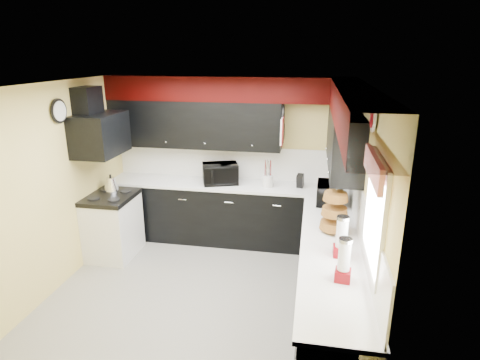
% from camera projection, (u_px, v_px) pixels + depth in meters
% --- Properties ---
extents(ground, '(3.60, 3.60, 0.00)m').
position_uv_depth(ground, '(201.00, 293.00, 4.91)').
color(ground, gray).
rests_on(ground, ground).
extents(wall_back, '(3.60, 0.06, 2.50)m').
position_uv_depth(wall_back, '(230.00, 158.00, 6.22)').
color(wall_back, '#E0C666').
rests_on(wall_back, ground).
extents(wall_right, '(0.06, 3.60, 2.50)m').
position_uv_depth(wall_right, '(362.00, 208.00, 4.22)').
color(wall_right, '#E0C666').
rests_on(wall_right, ground).
extents(wall_left, '(0.06, 3.60, 2.50)m').
position_uv_depth(wall_left, '(54.00, 189.00, 4.84)').
color(wall_left, '#E0C666').
rests_on(wall_left, ground).
extents(ceiling, '(3.60, 3.60, 0.06)m').
position_uv_depth(ceiling, '(194.00, 85.00, 4.15)').
color(ceiling, white).
rests_on(ceiling, wall_back).
extents(cab_back, '(3.60, 0.60, 0.90)m').
position_uv_depth(cab_back, '(227.00, 213.00, 6.18)').
color(cab_back, black).
rests_on(cab_back, ground).
extents(cab_right, '(0.60, 3.00, 0.90)m').
position_uv_depth(cab_right, '(329.00, 287.00, 4.24)').
color(cab_right, black).
rests_on(cab_right, ground).
extents(counter_back, '(3.62, 0.64, 0.04)m').
position_uv_depth(counter_back, '(226.00, 185.00, 6.04)').
color(counter_back, white).
rests_on(counter_back, cab_back).
extents(counter_right, '(0.64, 3.02, 0.04)m').
position_uv_depth(counter_right, '(332.00, 247.00, 4.09)').
color(counter_right, white).
rests_on(counter_right, cab_right).
extents(splash_back, '(3.60, 0.02, 0.50)m').
position_uv_depth(splash_back, '(230.00, 162.00, 6.23)').
color(splash_back, white).
rests_on(splash_back, counter_back).
extents(splash_right, '(0.02, 3.60, 0.50)m').
position_uv_depth(splash_right, '(361.00, 214.00, 4.24)').
color(splash_right, white).
rests_on(splash_right, counter_right).
extents(upper_back, '(2.60, 0.35, 0.70)m').
position_uv_depth(upper_back, '(195.00, 124.00, 5.98)').
color(upper_back, black).
rests_on(upper_back, wall_back).
extents(upper_right, '(0.35, 1.80, 0.70)m').
position_uv_depth(upper_right, '(344.00, 139.00, 4.93)').
color(upper_right, black).
rests_on(upper_right, wall_right).
extents(soffit_back, '(3.60, 0.36, 0.35)m').
position_uv_depth(soffit_back, '(227.00, 89.00, 5.73)').
color(soffit_back, black).
rests_on(soffit_back, wall_back).
extents(soffit_right, '(0.36, 3.24, 0.35)m').
position_uv_depth(soffit_right, '(355.00, 108.00, 3.76)').
color(soffit_right, black).
rests_on(soffit_right, wall_right).
extents(stove, '(0.60, 0.75, 0.86)m').
position_uv_depth(stove, '(113.00, 227.00, 5.74)').
color(stove, white).
rests_on(stove, ground).
extents(cooktop, '(0.62, 0.77, 0.06)m').
position_uv_depth(cooktop, '(110.00, 197.00, 5.60)').
color(cooktop, black).
rests_on(cooktop, stove).
extents(hood, '(0.50, 0.78, 0.55)m').
position_uv_depth(hood, '(100.00, 134.00, 5.34)').
color(hood, black).
rests_on(hood, wall_left).
extents(hood_duct, '(0.24, 0.40, 0.40)m').
position_uv_depth(hood_duct, '(88.00, 102.00, 5.24)').
color(hood_duct, black).
rests_on(hood_duct, wall_left).
extents(window, '(0.03, 0.86, 0.96)m').
position_uv_depth(window, '(375.00, 214.00, 3.29)').
color(window, white).
rests_on(window, wall_right).
extents(valance, '(0.04, 0.88, 0.20)m').
position_uv_depth(valance, '(373.00, 167.00, 3.18)').
color(valance, red).
rests_on(valance, wall_right).
extents(pan_top, '(0.03, 0.22, 0.40)m').
position_uv_depth(pan_top, '(283.00, 114.00, 5.62)').
color(pan_top, black).
rests_on(pan_top, upper_back).
extents(pan_mid, '(0.03, 0.28, 0.46)m').
position_uv_depth(pan_mid, '(282.00, 133.00, 5.57)').
color(pan_mid, black).
rests_on(pan_mid, upper_back).
extents(pan_low, '(0.03, 0.24, 0.42)m').
position_uv_depth(pan_low, '(283.00, 132.00, 5.82)').
color(pan_low, black).
rests_on(pan_low, upper_back).
extents(cut_board, '(0.03, 0.26, 0.35)m').
position_uv_depth(cut_board, '(282.00, 131.00, 5.44)').
color(cut_board, white).
rests_on(cut_board, upper_back).
extents(baskets, '(0.27, 0.27, 0.50)m').
position_uv_depth(baskets, '(335.00, 211.00, 4.34)').
color(baskets, brown).
rests_on(baskets, upper_right).
extents(clock, '(0.03, 0.30, 0.30)m').
position_uv_depth(clock, '(59.00, 111.00, 4.80)').
color(clock, black).
rests_on(clock, wall_left).
extents(deco_plate, '(0.03, 0.24, 0.24)m').
position_uv_depth(deco_plate, '(373.00, 119.00, 3.60)').
color(deco_plate, white).
rests_on(deco_plate, wall_right).
extents(toaster_oven, '(0.63, 0.57, 0.30)m').
position_uv_depth(toaster_oven, '(220.00, 174.00, 6.00)').
color(toaster_oven, black).
rests_on(toaster_oven, counter_back).
extents(microwave, '(0.34, 0.49, 0.26)m').
position_uv_depth(microwave, '(330.00, 193.00, 5.21)').
color(microwave, black).
rests_on(microwave, counter_right).
extents(utensil_crock, '(0.19, 0.19, 0.17)m').
position_uv_depth(utensil_crock, '(268.00, 181.00, 5.85)').
color(utensil_crock, silver).
rests_on(utensil_crock, counter_back).
extents(knife_block, '(0.11, 0.14, 0.20)m').
position_uv_depth(knife_block, '(300.00, 181.00, 5.81)').
color(knife_block, black).
rests_on(knife_block, counter_back).
extents(kettle, '(0.21, 0.21, 0.19)m').
position_uv_depth(kettle, '(111.00, 184.00, 5.78)').
color(kettle, silver).
rests_on(kettle, cooktop).
extents(dispenser_a, '(0.14, 0.14, 0.38)m').
position_uv_depth(dispenser_a, '(342.00, 238.00, 3.83)').
color(dispenser_a, '#5A0C0C').
rests_on(dispenser_a, counter_right).
extents(dispenser_b, '(0.15, 0.15, 0.36)m').
position_uv_depth(dispenser_b, '(344.00, 262.00, 3.41)').
color(dispenser_b, '#6D0500').
rests_on(dispenser_b, counter_right).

